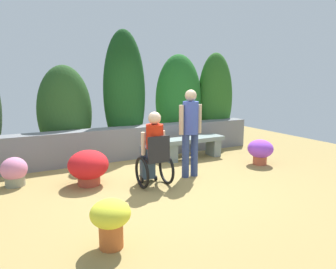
{
  "coord_description": "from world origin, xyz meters",
  "views": [
    {
      "loc": [
        -2.48,
        -4.85,
        1.88
      ],
      "look_at": [
        0.18,
        0.2,
        0.85
      ],
      "focal_mm": 33.0,
      "sensor_mm": 36.0,
      "label": 1
    }
  ],
  "objects_px": {
    "person_standing_companion": "(190,127)",
    "flower_pot_terracotta_by_wall": "(88,167)",
    "stone_bench": "(193,144)",
    "flower_pot_purple_near": "(111,219)",
    "flower_pot_red_accent": "(14,172)",
    "person_in_wheelchair": "(153,151)",
    "flower_pot_small_foreground": "(260,150)"
  },
  "relations": [
    {
      "from": "flower_pot_small_foreground",
      "to": "person_in_wheelchair",
      "type": "bearing_deg",
      "value": -176.91
    },
    {
      "from": "flower_pot_red_accent",
      "to": "person_standing_companion",
      "type": "bearing_deg",
      "value": -18.18
    },
    {
      "from": "flower_pot_terracotta_by_wall",
      "to": "flower_pot_red_accent",
      "type": "bearing_deg",
      "value": 154.67
    },
    {
      "from": "flower_pot_purple_near",
      "to": "flower_pot_red_accent",
      "type": "height_order",
      "value": "flower_pot_purple_near"
    },
    {
      "from": "flower_pot_terracotta_by_wall",
      "to": "flower_pot_red_accent",
      "type": "distance_m",
      "value": 1.31
    },
    {
      "from": "flower_pot_terracotta_by_wall",
      "to": "flower_pot_red_accent",
      "type": "xyz_separation_m",
      "value": [
        -1.18,
        0.56,
        -0.07
      ]
    },
    {
      "from": "flower_pot_terracotta_by_wall",
      "to": "flower_pot_small_foreground",
      "type": "relative_size",
      "value": 1.29
    },
    {
      "from": "stone_bench",
      "to": "person_in_wheelchair",
      "type": "relative_size",
      "value": 1.18
    },
    {
      "from": "stone_bench",
      "to": "flower_pot_purple_near",
      "type": "relative_size",
      "value": 2.78
    },
    {
      "from": "stone_bench",
      "to": "person_standing_companion",
      "type": "relative_size",
      "value": 0.93
    },
    {
      "from": "stone_bench",
      "to": "flower_pot_terracotta_by_wall",
      "type": "xyz_separation_m",
      "value": [
        -2.66,
        -0.72,
        -0.0
      ]
    },
    {
      "from": "stone_bench",
      "to": "person_standing_companion",
      "type": "xyz_separation_m",
      "value": [
        -0.8,
        -1.16,
        0.63
      ]
    },
    {
      "from": "flower_pot_purple_near",
      "to": "flower_pot_small_foreground",
      "type": "xyz_separation_m",
      "value": [
        3.99,
        1.79,
        -0.02
      ]
    },
    {
      "from": "stone_bench",
      "to": "flower_pot_purple_near",
      "type": "distance_m",
      "value": 4.16
    },
    {
      "from": "flower_pot_purple_near",
      "to": "flower_pot_terracotta_by_wall",
      "type": "distance_m",
      "value": 2.24
    },
    {
      "from": "stone_bench",
      "to": "person_standing_companion",
      "type": "height_order",
      "value": "person_standing_companion"
    },
    {
      "from": "flower_pot_terracotta_by_wall",
      "to": "person_in_wheelchair",
      "type": "bearing_deg",
      "value": -29.57
    },
    {
      "from": "person_standing_companion",
      "to": "flower_pot_terracotta_by_wall",
      "type": "xyz_separation_m",
      "value": [
        -1.86,
        0.44,
        -0.63
      ]
    },
    {
      "from": "stone_bench",
      "to": "flower_pot_red_accent",
      "type": "distance_m",
      "value": 3.84
    },
    {
      "from": "person_standing_companion",
      "to": "stone_bench",
      "type": "bearing_deg",
      "value": 72.55
    },
    {
      "from": "flower_pot_terracotta_by_wall",
      "to": "flower_pot_small_foreground",
      "type": "distance_m",
      "value": 3.73
    },
    {
      "from": "person_standing_companion",
      "to": "flower_pot_terracotta_by_wall",
      "type": "height_order",
      "value": "person_standing_companion"
    },
    {
      "from": "person_in_wheelchair",
      "to": "flower_pot_small_foreground",
      "type": "distance_m",
      "value": 2.71
    },
    {
      "from": "person_in_wheelchair",
      "to": "flower_pot_terracotta_by_wall",
      "type": "relative_size",
      "value": 1.85
    },
    {
      "from": "flower_pot_red_accent",
      "to": "flower_pot_purple_near",
      "type": "bearing_deg",
      "value": -72.22
    },
    {
      "from": "person_in_wheelchair",
      "to": "person_standing_companion",
      "type": "relative_size",
      "value": 0.79
    },
    {
      "from": "person_in_wheelchair",
      "to": "flower_pot_small_foreground",
      "type": "height_order",
      "value": "person_in_wheelchair"
    },
    {
      "from": "person_standing_companion",
      "to": "flower_pot_red_accent",
      "type": "relative_size",
      "value": 3.24
    },
    {
      "from": "flower_pot_red_accent",
      "to": "flower_pot_small_foreground",
      "type": "xyz_separation_m",
      "value": [
        4.88,
        -0.99,
        0.06
      ]
    },
    {
      "from": "person_in_wheelchair",
      "to": "flower_pot_terracotta_by_wall",
      "type": "height_order",
      "value": "person_in_wheelchair"
    },
    {
      "from": "person_standing_companion",
      "to": "flower_pot_small_foreground",
      "type": "relative_size",
      "value": 3.02
    },
    {
      "from": "flower_pot_purple_near",
      "to": "flower_pot_small_foreground",
      "type": "height_order",
      "value": "flower_pot_purple_near"
    }
  ]
}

